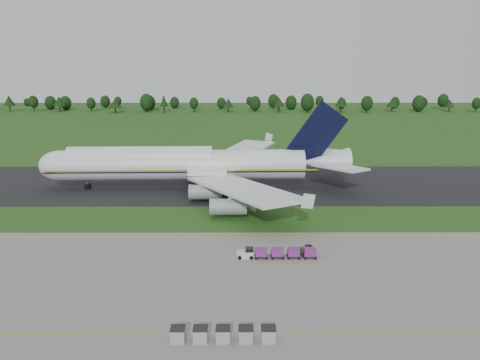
{
  "coord_description": "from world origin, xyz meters",
  "views": [
    {
      "loc": [
        -0.28,
        -85.66,
        28.41
      ],
      "look_at": [
        0.02,
        2.0,
        7.17
      ],
      "focal_mm": 35.0,
      "sensor_mm": 36.0,
      "label": 1
    }
  ],
  "objects_px": {
    "utility_cart": "(306,251)",
    "edge_markers": "(267,209)",
    "baggage_train": "(276,253)",
    "aircraft": "(189,164)",
    "uld_row": "(223,334)"
  },
  "relations": [
    {
      "from": "utility_cart",
      "to": "edge_markers",
      "type": "relative_size",
      "value": 0.21
    },
    {
      "from": "baggage_train",
      "to": "edge_markers",
      "type": "relative_size",
      "value": 1.14
    },
    {
      "from": "baggage_train",
      "to": "edge_markers",
      "type": "xyz_separation_m",
      "value": [
        0.08,
        24.55,
        -0.57
      ]
    },
    {
      "from": "aircraft",
      "to": "baggage_train",
      "type": "bearing_deg",
      "value": -67.5
    },
    {
      "from": "aircraft",
      "to": "edge_markers",
      "type": "bearing_deg",
      "value": -45.21
    },
    {
      "from": "baggage_train",
      "to": "utility_cart",
      "type": "bearing_deg",
      "value": 13.39
    },
    {
      "from": "aircraft",
      "to": "baggage_train",
      "type": "relative_size",
      "value": 6.12
    },
    {
      "from": "baggage_train",
      "to": "uld_row",
      "type": "relative_size",
      "value": 1.08
    },
    {
      "from": "edge_markers",
      "to": "aircraft",
      "type": "bearing_deg",
      "value": 134.79
    },
    {
      "from": "aircraft",
      "to": "utility_cart",
      "type": "distance_m",
      "value": 47.13
    },
    {
      "from": "baggage_train",
      "to": "edge_markers",
      "type": "bearing_deg",
      "value": 89.81
    },
    {
      "from": "aircraft",
      "to": "uld_row",
      "type": "xyz_separation_m",
      "value": [
        10.24,
        -64.52,
        -5.13
      ]
    },
    {
      "from": "utility_cart",
      "to": "uld_row",
      "type": "distance_m",
      "value": 26.37
    },
    {
      "from": "aircraft",
      "to": "utility_cart",
      "type": "xyz_separation_m",
      "value": [
        22.39,
        -41.12,
        -5.36
      ]
    },
    {
      "from": "baggage_train",
      "to": "uld_row",
      "type": "bearing_deg",
      "value": -108.12
    }
  ]
}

